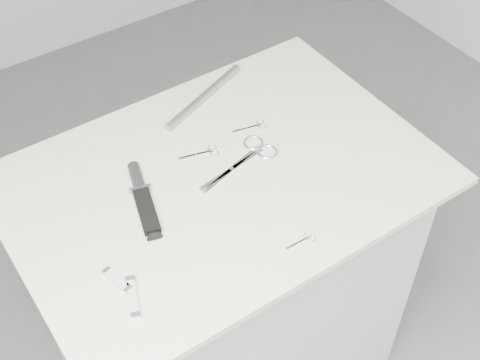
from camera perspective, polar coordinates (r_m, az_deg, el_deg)
plinth at (r=1.95m, az=-1.37°, el=-9.26°), size 0.90×0.60×0.90m
display_board at (r=1.59m, az=-1.66°, el=0.13°), size 1.00×0.70×0.02m
large_shears at (r=1.62m, az=0.89°, el=2.14°), size 0.23×0.11×0.01m
embroidery_scissors_a at (r=1.64m, az=-3.00°, el=2.37°), size 0.10×0.05×0.00m
embroidery_scissors_b at (r=1.70m, az=1.21°, el=4.60°), size 0.09×0.04×0.00m
tiny_scissors at (r=1.46m, az=5.42°, el=-5.12°), size 0.07×0.03×0.00m
sheathed_knife at (r=1.54m, az=-8.37°, el=-1.28°), size 0.09×0.22×0.03m
pocket_knife_a at (r=1.38m, az=-9.12°, el=-9.83°), size 0.06×0.10×0.01m
pocket_knife_b at (r=1.41m, az=-10.44°, el=-8.43°), size 0.03×0.08×0.01m
metal_rail at (r=1.78m, az=-3.10°, el=7.15°), size 0.29×0.13×0.02m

